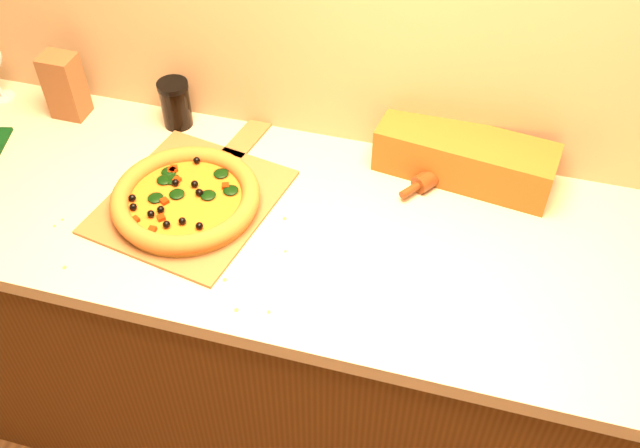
{
  "coord_description": "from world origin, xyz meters",
  "views": [
    {
      "loc": [
        0.21,
        0.33,
        2.07
      ],
      "look_at": [
        -0.08,
        1.38,
        0.96
      ],
      "focal_mm": 40.0,
      "sensor_mm": 36.0,
      "label": 1
    }
  ],
  "objects_px": {
    "pizza_peel": "(195,197)",
    "pizza": "(186,199)",
    "rolling_pin": "(450,166)",
    "dark_jar": "(176,104)"
  },
  "relations": [
    {
      "from": "rolling_pin",
      "to": "pizza",
      "type": "bearing_deg",
      "value": -153.31
    },
    {
      "from": "pizza_peel",
      "to": "pizza",
      "type": "bearing_deg",
      "value": -84.13
    },
    {
      "from": "rolling_pin",
      "to": "dark_jar",
      "type": "height_order",
      "value": "dark_jar"
    },
    {
      "from": "pizza",
      "to": "dark_jar",
      "type": "height_order",
      "value": "dark_jar"
    },
    {
      "from": "pizza",
      "to": "dark_jar",
      "type": "bearing_deg",
      "value": 116.85
    },
    {
      "from": "pizza_peel",
      "to": "rolling_pin",
      "type": "xyz_separation_m",
      "value": [
        0.57,
        0.25,
        0.02
      ]
    },
    {
      "from": "pizza_peel",
      "to": "rolling_pin",
      "type": "relative_size",
      "value": 2.06
    },
    {
      "from": "pizza",
      "to": "rolling_pin",
      "type": "xyz_separation_m",
      "value": [
        0.58,
        0.29,
        -0.01
      ]
    },
    {
      "from": "rolling_pin",
      "to": "dark_jar",
      "type": "xyz_separation_m",
      "value": [
        -0.72,
        0.0,
        0.04
      ]
    },
    {
      "from": "pizza_peel",
      "to": "rolling_pin",
      "type": "bearing_deg",
      "value": 34.45
    }
  ]
}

